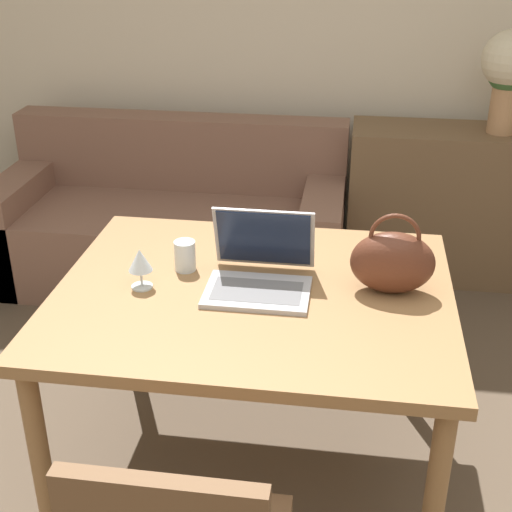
# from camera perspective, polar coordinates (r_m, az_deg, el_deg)

# --- Properties ---
(wall_back) EXTENTS (10.00, 0.06, 2.70)m
(wall_back) POSITION_cam_1_polar(r_m,az_deg,el_deg) (4.03, 6.53, 19.02)
(wall_back) COLOR beige
(wall_back) RESTS_ON ground_plane
(dining_table) EXTENTS (1.26, 1.02, 0.75)m
(dining_table) POSITION_cam_1_polar(r_m,az_deg,el_deg) (2.30, -0.20, -4.50)
(dining_table) COLOR olive
(dining_table) RESTS_ON ground_plane
(couch) EXTENTS (1.83, 0.83, 0.82)m
(couch) POSITION_cam_1_polar(r_m,az_deg,el_deg) (3.89, -6.69, 2.40)
(couch) COLOR #7F5B4C
(couch) RESTS_ON ground_plane
(sideboard) EXTENTS (1.11, 0.40, 0.82)m
(sideboard) POSITION_cam_1_polar(r_m,az_deg,el_deg) (3.96, 15.50, 4.00)
(sideboard) COLOR brown
(sideboard) RESTS_ON ground_plane
(laptop) EXTENTS (0.33, 0.31, 0.23)m
(laptop) POSITION_cam_1_polar(r_m,az_deg,el_deg) (2.27, 0.37, -0.82)
(laptop) COLOR #ADADB2
(laptop) RESTS_ON dining_table
(drinking_glass) EXTENTS (0.07, 0.07, 0.10)m
(drinking_glass) POSITION_cam_1_polar(r_m,az_deg,el_deg) (2.37, -5.70, 0.02)
(drinking_glass) COLOR silver
(drinking_glass) RESTS_ON dining_table
(wine_glass) EXTENTS (0.08, 0.08, 0.13)m
(wine_glass) POSITION_cam_1_polar(r_m,az_deg,el_deg) (2.26, -9.26, -0.44)
(wine_glass) COLOR silver
(wine_glass) RESTS_ON dining_table
(handbag) EXTENTS (0.26, 0.14, 0.27)m
(handbag) POSITION_cam_1_polar(r_m,az_deg,el_deg) (2.25, 10.87, -0.44)
(handbag) COLOR #592D1E
(handbag) RESTS_ON dining_table
(flower_vase) EXTENTS (0.28, 0.28, 0.50)m
(flower_vase) POSITION_cam_1_polar(r_m,az_deg,el_deg) (3.76, 19.65, 13.92)
(flower_vase) COLOR tan
(flower_vase) RESTS_ON sideboard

